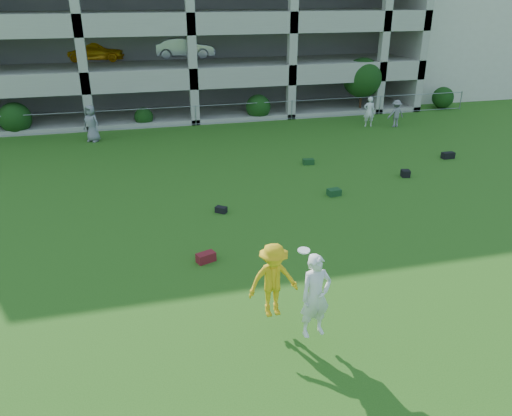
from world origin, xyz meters
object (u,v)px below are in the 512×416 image
object	(u,v)px
frisbee_contest	(286,285)
parking_garage	(175,12)
stucco_building	(456,22)
bystander_f	(396,113)
bystander_e	(369,112)
crate_d	(405,173)
bystander_c	(91,123)

from	to	relation	value
frisbee_contest	parking_garage	bearing A→B (deg)	88.52
stucco_building	frisbee_contest	distance (m)	37.84
frisbee_contest	parking_garage	xyz separation A→B (m)	(0.75, 28.92, 4.68)
stucco_building	bystander_f	distance (m)	17.40
bystander_e	parking_garage	size ratio (longest dim) A/B	0.06
bystander_f	frisbee_contest	world-z (taller)	frisbee_contest
bystander_e	crate_d	bearing A→B (deg)	89.63
bystander_e	frisbee_contest	bearing A→B (deg)	73.82
bystander_f	parking_garage	xyz separation A→B (m)	(-11.37, 11.92, 5.23)
stucco_building	bystander_c	size ratio (longest dim) A/B	8.27
bystander_e	frisbee_contest	distance (m)	20.44
bystander_c	bystander_f	world-z (taller)	bystander_c
crate_d	parking_garage	bearing A→B (deg)	110.73
frisbee_contest	parking_garage	distance (m)	29.31
bystander_c	parking_garage	size ratio (longest dim) A/B	0.06
stucco_building	bystander_e	bearing A→B (deg)	-138.19
bystander_f	crate_d	size ratio (longest dim) A/B	4.50
bystander_c	bystander_e	distance (m)	15.67
bystander_c	crate_d	xyz separation A→B (m)	(13.32, -9.14, -0.82)
bystander_c	stucco_building	bearing A→B (deg)	58.37
bystander_c	crate_d	world-z (taller)	bystander_c
bystander_e	crate_d	size ratio (longest dim) A/B	5.01
bystander_c	bystander_f	distance (m)	17.20
bystander_e	frisbee_contest	xyz separation A→B (m)	(-10.61, -17.47, 0.46)
parking_garage	crate_d	bearing A→B (deg)	-69.27
crate_d	frisbee_contest	size ratio (longest dim) A/B	0.18
bystander_e	frisbee_contest	size ratio (longest dim) A/B	0.89
bystander_f	crate_d	world-z (taller)	bystander_f
stucco_building	bystander_f	world-z (taller)	stucco_building
stucco_building	frisbee_contest	bearing A→B (deg)	-129.11
bystander_f	crate_d	bearing A→B (deg)	58.30
frisbee_contest	parking_garage	world-z (taller)	parking_garage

